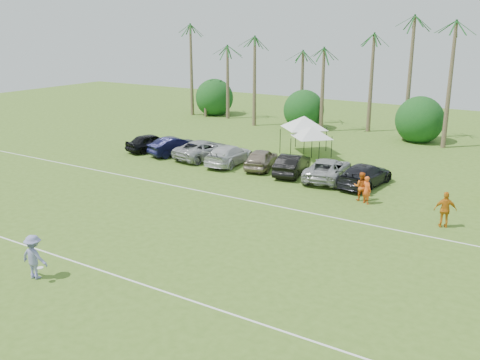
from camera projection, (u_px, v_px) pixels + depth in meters
The scene contains 27 objects.
ground at pixel (47, 281), 23.05m from camera, with size 120.00×120.00×0.00m, color #45681F.
field_lines at pixel (166, 225), 29.54m from camera, with size 80.00×12.10×0.01m.
palm_tree_0 at pixel (184, 52), 63.04m from camera, with size 2.40×2.40×8.90m.
palm_tree_1 at pixel (219, 45), 60.23m from camera, with size 2.40×2.40×9.90m.
palm_tree_2 at pixel (257, 38), 57.42m from camera, with size 2.40×2.40×10.90m.
palm_tree_3 at pixel (290, 30), 55.13m from camera, with size 2.40×2.40×11.90m.
palm_tree_4 at pixel (325, 57), 53.81m from camera, with size 2.40×2.40×8.90m.
palm_tree_5 at pixel (364, 49), 51.51m from camera, with size 2.40×2.40×9.90m.
palm_tree_6 at pixel (406, 40), 49.22m from camera, with size 2.40×2.40×10.90m.
palm_tree_7 at pixel (453, 31), 46.93m from camera, with size 2.40×2.40×11.90m.
bush_tree_0 at pixel (210, 101), 63.91m from camera, with size 4.00×4.00×4.00m.
bush_tree_1 at pixel (309, 110), 57.25m from camera, with size 4.00×4.00×4.00m.
bush_tree_2 at pixel (423, 120), 51.10m from camera, with size 4.00×4.00×4.00m.
sideline_player_a at pixel (367, 190), 32.76m from camera, with size 0.64×0.42×1.76m, color #F3561B.
sideline_player_b at pixel (361, 186), 33.36m from camera, with size 0.89×0.69×1.83m, color #D55B17.
sideline_player_c at pixel (445, 210), 28.92m from camera, with size 1.18×0.49×2.01m, color orange.
canopy_tent_left at pixel (304, 116), 45.24m from camera, with size 4.54×4.54×3.68m.
canopy_tent_right at pixel (312, 126), 43.13m from camera, with size 3.89×3.89×3.15m.
frisbee_player at pixel (34, 257), 23.10m from camera, with size 1.39×0.91×2.00m.
parked_car_0 at pixel (151, 142), 46.39m from camera, with size 1.81×4.49×1.53m, color black.
parked_car_1 at pixel (176, 146), 44.95m from camera, with size 1.62×4.65×1.53m, color black.
parked_car_2 at pixel (204, 149), 43.78m from camera, with size 2.54×5.51×1.53m, color #A0A0A0.
parked_car_3 at pixel (229, 155), 42.00m from camera, with size 2.15×5.28×1.53m, color silver.
parked_car_4 at pixel (261, 159), 40.82m from camera, with size 1.81×4.49×1.53m, color gray.
parked_car_5 at pixel (292, 164), 39.19m from camera, with size 1.62×4.65×1.53m, color black.
parked_car_6 at pixel (328, 169), 37.87m from camera, with size 2.54×5.51×1.53m, color #9D9D9E.
parked_car_7 at pixel (365, 175), 36.43m from camera, with size 2.15×5.28×1.53m, color black.
Camera 1 is at (18.22, -13.18, 10.71)m, focal length 40.00 mm.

